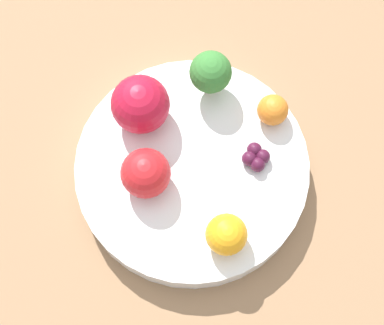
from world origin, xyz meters
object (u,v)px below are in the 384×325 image
(orange_front, at_px, (273,110))
(orange_back, at_px, (226,235))
(grape_cluster, at_px, (256,158))
(broccoli, at_px, (211,73))
(apple_red, at_px, (146,173))
(apple_green, at_px, (140,104))
(bowl, at_px, (192,171))

(orange_front, xyz_separation_m, orange_back, (-0.08, -0.12, 0.00))
(orange_front, bearing_deg, orange_back, -123.62)
(grape_cluster, bearing_deg, broccoli, 106.41)
(apple_red, bearing_deg, apple_green, 82.58)
(apple_green, bearing_deg, apple_red, -97.42)
(broccoli, bearing_deg, orange_back, -97.92)
(orange_back, height_order, grape_cluster, orange_back)
(apple_red, bearing_deg, bowl, 7.09)
(broccoli, height_order, grape_cluster, broccoli)
(orange_back, bearing_deg, orange_front, 56.38)
(apple_green, height_order, orange_front, apple_green)
(bowl, bearing_deg, orange_back, -79.49)
(orange_front, xyz_separation_m, grape_cluster, (-0.03, -0.05, -0.01))
(bowl, bearing_deg, broccoli, 65.13)
(apple_green, bearing_deg, broccoli, 12.42)
(broccoli, xyz_separation_m, orange_front, (0.06, -0.05, -0.02))
(bowl, distance_m, orange_front, 0.11)
(orange_back, bearing_deg, bowl, 100.51)
(orange_back, bearing_deg, broccoli, 82.08)
(broccoli, xyz_separation_m, apple_red, (-0.09, -0.09, -0.01))
(bowl, relative_size, grape_cluster, 8.20)
(bowl, xyz_separation_m, broccoli, (0.04, 0.09, 0.05))
(broccoli, distance_m, grape_cluster, 0.10)
(orange_front, height_order, orange_back, orange_back)
(bowl, xyz_separation_m, orange_back, (0.02, -0.09, 0.04))
(broccoli, bearing_deg, grape_cluster, -73.59)
(bowl, height_order, orange_back, orange_back)
(apple_green, bearing_deg, orange_back, -69.87)
(apple_red, distance_m, grape_cluster, 0.12)
(bowl, relative_size, orange_back, 5.91)
(broccoli, relative_size, grape_cluster, 1.95)
(bowl, height_order, orange_front, orange_front)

